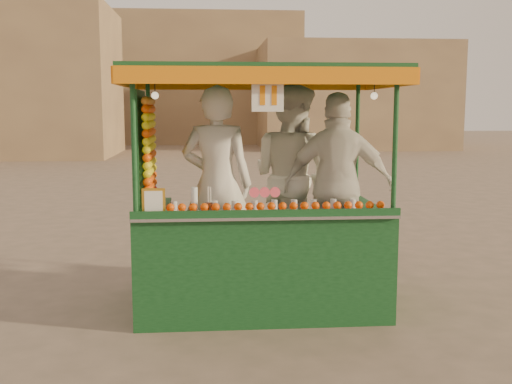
{
  "coord_description": "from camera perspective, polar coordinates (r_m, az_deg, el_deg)",
  "views": [
    {
      "loc": [
        -0.2,
        -5.92,
        1.95
      ],
      "look_at": [
        0.29,
        0.04,
        1.13
      ],
      "focal_mm": 42.73,
      "sensor_mm": 36.0,
      "label": 1
    }
  ],
  "objects": [
    {
      "name": "building_right",
      "position": [
        30.77,
        8.98,
        8.8
      ],
      "size": [
        9.0,
        6.0,
        5.0
      ],
      "primitive_type": "cube",
      "color": "#9D7F59",
      "rests_on": "ground"
    },
    {
      "name": "juice_cart",
      "position": [
        5.91,
        -0.19,
        -3.85
      ],
      "size": [
        2.56,
        1.66,
        2.33
      ],
      "color": "#0F3918",
      "rests_on": "ground"
    },
    {
      "name": "vendor_middle",
      "position": [
        6.44,
        3.33,
        1.45
      ],
      "size": [
        1.18,
        1.17,
        1.92
      ],
      "rotation": [
        0.0,
        0.0,
        2.37
      ],
      "color": "white",
      "rests_on": "ground"
    },
    {
      "name": "ground",
      "position": [
        6.23,
        -2.63,
        -10.39
      ],
      "size": [
        90.0,
        90.0,
        0.0
      ],
      "primitive_type": "plane",
      "color": "brown",
      "rests_on": "ground"
    },
    {
      "name": "vendor_right",
      "position": [
        6.06,
        7.71,
        0.57
      ],
      "size": [
        1.14,
        0.63,
        1.84
      ],
      "rotation": [
        0.0,
        0.0,
        2.96
      ],
      "color": "silver",
      "rests_on": "ground"
    },
    {
      "name": "vendor_left",
      "position": [
        5.94,
        -3.68,
        0.78
      ],
      "size": [
        0.77,
        0.59,
        1.9
      ],
      "rotation": [
        0.0,
        0.0,
        2.93
      ],
      "color": "silver",
      "rests_on": "ground"
    },
    {
      "name": "building_center",
      "position": [
        35.99,
        -7.65,
        10.27
      ],
      "size": [
        14.0,
        7.0,
        7.0
      ],
      "primitive_type": "cube",
      "color": "#9D7F59",
      "rests_on": "ground"
    }
  ]
}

